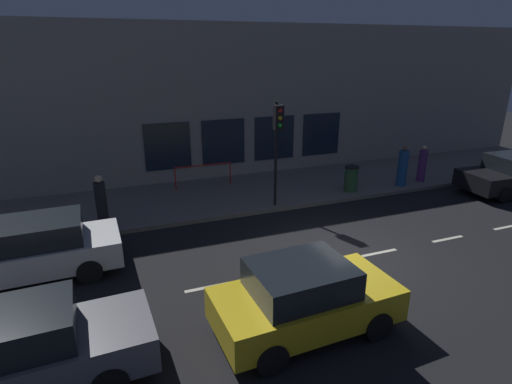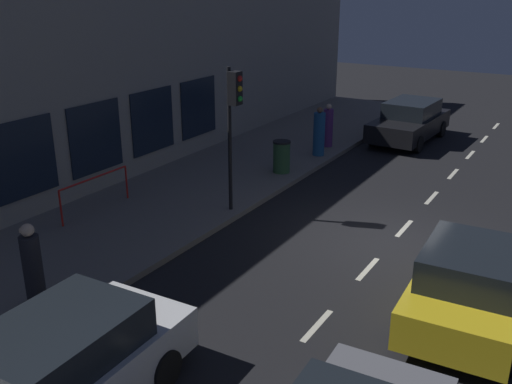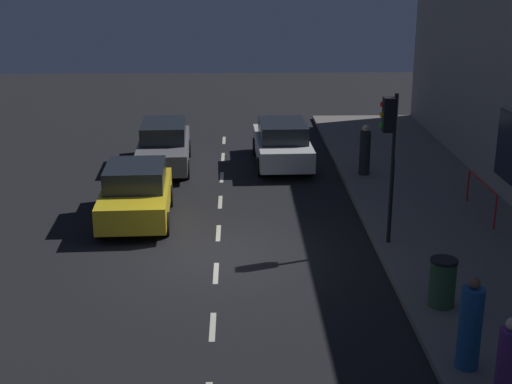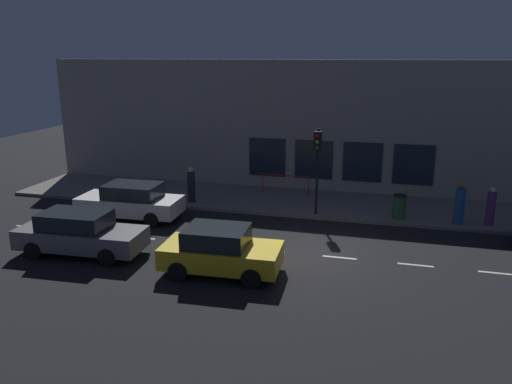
# 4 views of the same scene
# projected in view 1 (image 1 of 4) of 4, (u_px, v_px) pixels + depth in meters

# --- Properties ---
(ground_plane) EXTENTS (60.00, 60.00, 0.00)m
(ground_plane) POSITION_uv_depth(u_px,v_px,m) (350.00, 259.00, 11.72)
(ground_plane) COLOR black
(sidewalk) EXTENTS (4.50, 32.00, 0.15)m
(sidewalk) POSITION_uv_depth(u_px,v_px,m) (268.00, 190.00, 17.21)
(sidewalk) COLOR slate
(sidewalk) RESTS_ON ground
(building_facade) EXTENTS (0.65, 32.00, 6.76)m
(building_facade) POSITION_uv_depth(u_px,v_px,m) (247.00, 103.00, 18.35)
(building_facade) COLOR gray
(building_facade) RESTS_ON ground
(lane_centre_line) EXTENTS (0.12, 27.20, 0.01)m
(lane_centre_line) POSITION_uv_depth(u_px,v_px,m) (379.00, 253.00, 12.06)
(lane_centre_line) COLOR beige
(lane_centre_line) RESTS_ON ground
(traffic_light) EXTENTS (0.45, 0.32, 3.82)m
(traffic_light) POSITION_uv_depth(u_px,v_px,m) (278.00, 130.00, 14.29)
(traffic_light) COLOR black
(traffic_light) RESTS_ON sidewalk
(parked_car_0) EXTENTS (2.06, 3.96, 1.58)m
(parked_car_0) POSITION_uv_depth(u_px,v_px,m) (305.00, 298.00, 8.52)
(parked_car_0) COLOR gold
(parked_car_0) RESTS_ON ground
(parked_car_1) EXTENTS (2.02, 4.55, 1.58)m
(parked_car_1) POSITION_uv_depth(u_px,v_px,m) (31.00, 250.00, 10.54)
(parked_car_1) COLOR silver
(parked_car_1) RESTS_ON ground
(parked_car_2) EXTENTS (1.96, 4.66, 1.58)m
(parked_car_2) POSITION_uv_depth(u_px,v_px,m) (12.00, 354.00, 6.95)
(parked_car_2) COLOR slate
(parked_car_2) RESTS_ON ground
(pedestrian_0) EXTENTS (0.54, 0.54, 1.73)m
(pedestrian_0) POSITION_uv_depth(u_px,v_px,m) (402.00, 168.00, 17.24)
(pedestrian_0) COLOR #1E5189
(pedestrian_0) RESTS_ON sidewalk
(pedestrian_1) EXTENTS (0.50, 0.50, 1.70)m
(pedestrian_1) POSITION_uv_depth(u_px,v_px,m) (101.00, 202.00, 13.41)
(pedestrian_1) COLOR #232328
(pedestrian_1) RESTS_ON sidewalk
(pedestrian_2) EXTENTS (0.47, 0.47, 1.60)m
(pedestrian_2) POSITION_uv_depth(u_px,v_px,m) (422.00, 165.00, 17.86)
(pedestrian_2) COLOR #5B2D70
(pedestrian_2) RESTS_ON sidewalk
(trash_bin) EXTENTS (0.57, 0.57, 1.03)m
(trash_bin) POSITION_uv_depth(u_px,v_px,m) (351.00, 178.00, 16.70)
(trash_bin) COLOR #2D5633
(trash_bin) RESTS_ON sidewalk
(red_railing) EXTENTS (0.05, 2.41, 0.97)m
(red_railing) POSITION_uv_depth(u_px,v_px,m) (203.00, 170.00, 17.07)
(red_railing) COLOR red
(red_railing) RESTS_ON sidewalk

